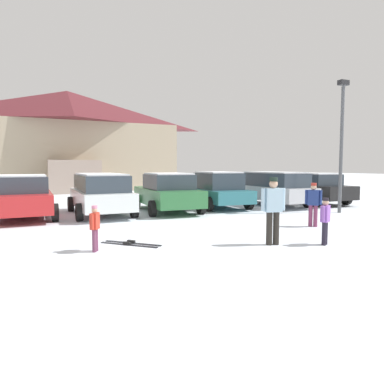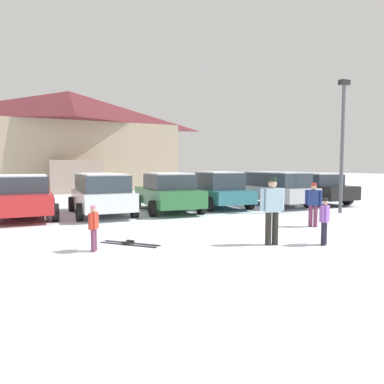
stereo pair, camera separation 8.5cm
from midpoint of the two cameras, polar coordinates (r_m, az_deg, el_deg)
name	(u,v)px [view 1 (the left image)]	position (r m, az deg, el deg)	size (l,w,h in m)	color
ski_lodge	(68,140)	(31.05, -19.99, 8.19)	(17.33, 9.90, 8.28)	tan
parked_red_sedan	(23,196)	(14.13, -26.49, -0.65)	(2.31, 4.32, 1.63)	red
parked_white_suv	(100,192)	(14.20, -15.21, -0.06)	(2.26, 4.77, 1.65)	silver
parked_green_coupe	(167,192)	(14.70, -4.31, 0.00)	(2.39, 4.52, 1.66)	#2F6E3B
parked_teal_hatchback	(217,190)	(16.14, 4.03, 0.40)	(2.34, 4.29, 1.69)	#2C6F79
parked_silver_wagon	(273,187)	(17.32, 13.25, 0.75)	(2.16, 4.68, 1.68)	#B8BBC1
parked_black_sedan	(311,188)	(19.14, 19.16, 0.69)	(2.32, 4.70, 1.60)	black
skier_child_in_purple_jacket	(325,218)	(9.00, 21.06, -4.13)	(0.39, 0.28, 1.16)	black
skier_adult_in_blue_parka	(273,207)	(8.60, 13.08, -2.42)	(0.61, 0.33, 1.67)	#282420
skier_child_in_red_jacket	(95,226)	(8.08, -16.18, -5.41)	(0.25, 0.35, 1.05)	#6B3652
skier_teen_in_navy_coat	(313,202)	(11.61, 19.37, -1.58)	(0.37, 0.42, 1.41)	#753252
pair_of_skis	(130,244)	(8.71, -10.51, -8.45)	(1.32, 1.32, 0.08)	black
lamp_post	(342,139)	(15.55, 23.52, 8.11)	(0.44, 0.24, 5.44)	#515459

